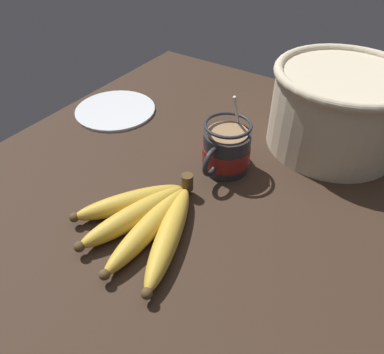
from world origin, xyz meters
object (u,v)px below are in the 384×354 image
object	(u,v)px
banana_bunch	(146,220)
woven_basket	(339,107)
small_plate	(115,110)
coffee_mug	(226,150)

from	to	relation	value
banana_bunch	woven_basket	xyz separation A→B (cm)	(-38.79, 16.69, 6.68)
woven_basket	small_plate	size ratio (longest dim) A/B	1.45
coffee_mug	small_plate	world-z (taller)	coffee_mug
coffee_mug	woven_basket	size ratio (longest dim) A/B	0.54
woven_basket	small_plate	xyz separation A→B (cm)	(14.28, -45.60, -8.17)
woven_basket	small_plate	world-z (taller)	woven_basket
coffee_mug	banana_bunch	distance (cm)	20.40
woven_basket	small_plate	bearing A→B (deg)	-72.61
coffee_mug	banana_bunch	world-z (taller)	coffee_mug
banana_bunch	coffee_mug	bearing A→B (deg)	172.07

